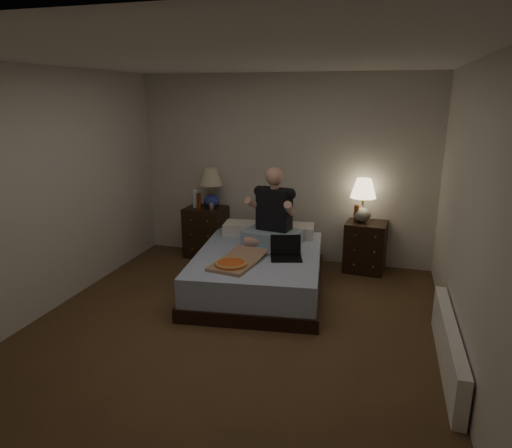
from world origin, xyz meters
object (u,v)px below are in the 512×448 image
(water_bottle, at_px, (195,199))
(laptop, at_px, (286,249))
(beer_bottle_left, at_px, (199,201))
(radiator, at_px, (448,346))
(bed, at_px, (259,271))
(pizza_box, at_px, (231,265))
(lamp_left, at_px, (211,188))
(lamp_right, at_px, (363,201))
(soda_can, at_px, (211,206))
(nightstand_left, at_px, (207,231))
(beer_bottle_right, at_px, (356,214))
(person, at_px, (273,206))
(nightstand_right, at_px, (365,246))

(water_bottle, xyz_separation_m, laptop, (1.53, -1.06, -0.24))
(beer_bottle_left, distance_m, radiator, 3.65)
(water_bottle, distance_m, laptop, 1.88)
(bed, height_order, pizza_box, pizza_box)
(lamp_left, xyz_separation_m, lamp_right, (2.05, 0.00, -0.05))
(soda_can, bearing_deg, pizza_box, -61.82)
(lamp_left, relative_size, laptop, 1.65)
(lamp_left, bearing_deg, bed, -46.17)
(nightstand_left, bearing_deg, beer_bottle_right, 1.28)
(nightstand_left, relative_size, beer_bottle_right, 3.06)
(person, relative_size, pizza_box, 1.22)
(bed, xyz_separation_m, water_bottle, (-1.18, 0.94, 0.60))
(beer_bottle_right, height_order, laptop, beer_bottle_right)
(soda_can, bearing_deg, person, -26.99)
(lamp_left, relative_size, radiator, 0.35)
(water_bottle, bearing_deg, nightstand_right, 1.36)
(beer_bottle_left, bearing_deg, nightstand_left, 74.99)
(lamp_left, relative_size, soda_can, 5.60)
(soda_can, bearing_deg, bed, -44.18)
(beer_bottle_left, bearing_deg, beer_bottle_right, 3.04)
(soda_can, xyz_separation_m, beer_bottle_right, (1.95, 0.06, 0.01))
(person, bearing_deg, radiator, -28.36)
(water_bottle, relative_size, beer_bottle_right, 1.09)
(radiator, bearing_deg, nightstand_right, 110.36)
(pizza_box, bearing_deg, bed, 83.68)
(nightstand_left, xyz_separation_m, pizza_box, (0.89, -1.55, 0.15))
(soda_can, bearing_deg, lamp_right, 2.84)
(soda_can, bearing_deg, lamp_left, 108.77)
(laptop, bearing_deg, beer_bottle_left, 129.94)
(nightstand_left, relative_size, person, 0.76)
(beer_bottle_right, bearing_deg, person, -149.49)
(nightstand_left, xyz_separation_m, nightstand_right, (2.20, 0.00, -0.03))
(bed, bearing_deg, lamp_left, 127.05)
(person, xyz_separation_m, radiator, (1.88, -1.50, -0.73))
(bed, relative_size, nightstand_right, 2.86)
(nightstand_right, xyz_separation_m, laptop, (-0.81, -1.12, 0.26))
(bed, bearing_deg, radiator, -36.57)
(lamp_left, height_order, radiator, lamp_left)
(lamp_right, height_order, water_bottle, lamp_right)
(water_bottle, height_order, radiator, water_bottle)
(nightstand_right, relative_size, soda_can, 6.50)
(lamp_left, bearing_deg, radiator, -36.03)
(person, distance_m, radiator, 2.51)
(soda_can, height_order, beer_bottle_right, beer_bottle_right)
(lamp_right, height_order, soda_can, lamp_right)
(lamp_right, xyz_separation_m, water_bottle, (-2.27, -0.06, -0.10))
(nightstand_right, height_order, person, person)
(bed, height_order, lamp_left, lamp_left)
(water_bottle, bearing_deg, pizza_box, -55.39)
(bed, xyz_separation_m, beer_bottle_right, (1.02, 0.96, 0.53))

